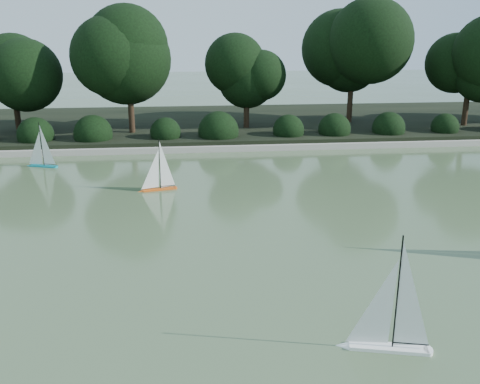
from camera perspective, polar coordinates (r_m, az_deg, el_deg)
The scene contains 8 objects.
ground at distance 8.48m, azimuth 3.10°, elevation -9.22°, with size 80.00×80.00×0.00m, color #425734.
pond_coping at distance 16.94m, azimuth -1.72°, elevation 4.70°, with size 40.00×0.35×0.18m, color gray.
far_bank at distance 20.84m, azimuth -2.59°, elevation 7.24°, with size 40.00×8.00×0.30m, color black.
tree_line at distance 19.12m, azimuth 1.41°, elevation 13.86°, with size 26.31×3.93×4.39m.
shrub_hedge at distance 17.75m, azimuth -1.96°, elevation 6.46°, with size 29.10×1.10×1.10m.
sailboat_white_a at distance 6.90m, azimuth 14.93°, elevation -14.12°, with size 1.17×0.45×1.60m.
sailboat_orange at distance 12.96m, azimuth -8.97°, elevation 1.07°, with size 0.97×0.36×1.33m.
sailboat_teal at distance 16.01m, azimuth -20.55°, elevation 3.29°, with size 0.97×0.45×1.34m.
Camera 1 is at (-1.26, -7.49, 3.78)m, focal length 40.00 mm.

